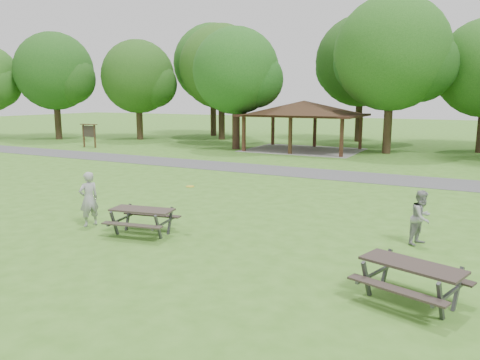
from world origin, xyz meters
TOP-DOWN VIEW (x-y plane):
  - ground at (0.00, 0.00)m, footprint 160.00×160.00m
  - asphalt_path at (0.00, 14.00)m, footprint 120.00×3.20m
  - pavilion at (-4.00, 24.00)m, footprint 8.60×7.01m
  - notice_board at (-20.00, 18.00)m, footprint 1.60×0.30m
  - tree_row_a at (-27.91, 22.03)m, footprint 7.56×7.20m
  - tree_row_b at (-20.92, 25.53)m, footprint 7.14×6.80m
  - tree_row_c at (-13.90, 29.03)m, footprint 8.19×7.80m
  - tree_row_d at (-8.92, 22.53)m, footprint 6.93×6.60m
  - tree_row_e at (2.10, 25.03)m, footprint 8.40×8.00m
  - tree_deep_a at (-16.90, 32.53)m, footprint 8.40×8.00m
  - tree_deep_b at (-1.90, 33.03)m, footprint 8.40×8.00m
  - picnic_table_middle at (-0.67, 0.89)m, footprint 2.10×1.80m
  - picnic_table_far at (7.12, -0.36)m, footprint 2.34×2.08m
  - frisbee_in_flight at (0.44, 1.81)m, footprint 0.32×0.32m
  - frisbee_thrower at (-2.76, 0.85)m, footprint 0.60×0.74m
  - frisbee_catcher at (6.82, 3.73)m, footprint 0.83×0.92m

SIDE VIEW (x-z plane):
  - ground at x=0.00m, z-range 0.00..0.00m
  - asphalt_path at x=0.00m, z-range 0.00..0.02m
  - picnic_table_middle at x=-0.67m, z-range 0.19..1.00m
  - picnic_table_far at x=7.12m, z-range 0.20..1.05m
  - frisbee_catcher at x=6.82m, z-range 0.00..1.54m
  - frisbee_thrower at x=-2.76m, z-range 0.00..1.75m
  - notice_board at x=-20.00m, z-range 0.37..2.25m
  - frisbee_in_flight at x=0.44m, z-range 1.40..1.42m
  - pavilion at x=-4.00m, z-range 1.18..4.94m
  - tree_row_b at x=-20.92m, z-range 1.03..10.30m
  - tree_row_d at x=-8.92m, z-range 1.13..10.41m
  - tree_row_a at x=-27.91m, z-range 1.17..11.14m
  - tree_row_c at x=-13.90m, z-range 1.20..11.87m
  - tree_row_e at x=2.10m, z-range 1.27..12.29m
  - tree_deep_b at x=-1.90m, z-range 1.32..12.45m
  - tree_deep_a at x=-16.90m, z-range 1.44..12.82m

